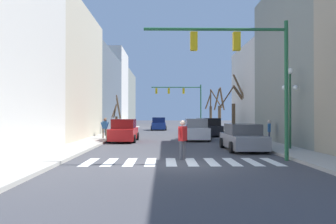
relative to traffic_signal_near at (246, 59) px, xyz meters
name	(u,v)px	position (x,y,z in m)	size (l,w,h in m)	color
ground_plane	(182,165)	(-2.96, -1.18, -4.63)	(240.00, 240.00, 0.00)	#424247
sidewalk_left	(34,163)	(-9.13, -1.18, -4.55)	(2.18, 90.00, 0.15)	#ADA89E
sidewalk_right	(329,163)	(3.21, -1.18, -4.55)	(2.18, 90.00, 0.15)	#ADA89E
building_row_left	(88,85)	(-13.22, 26.11, 1.23)	(6.00, 68.37, 13.34)	beige
building_row_right	(325,65)	(7.30, 7.37, 0.86)	(6.00, 30.75, 11.75)	tan
crosswalk_stripes	(181,162)	(-2.96, -0.35, -4.62)	(8.55, 2.60, 0.01)	white
traffic_signal_near	(246,59)	(0.00, 0.00, 0.00)	(6.60, 0.28, 6.39)	#236038
traffic_signal_far	(183,96)	(-0.85, 34.16, 0.36)	(7.50, 0.28, 6.68)	#236038
street_lamp_right_corner	(290,92)	(3.59, 4.00, -1.20)	(0.95, 0.36, 4.66)	#1E4C2D
car_driving_away_lane	(159,124)	(-4.40, 30.99, -3.80)	(2.15, 4.13, 1.78)	navy
car_parked_right_far	(243,138)	(0.93, 4.44, -3.89)	(2.13, 4.77, 1.56)	gray
car_parked_left_mid	(204,126)	(0.99, 23.22, -3.81)	(2.01, 4.28, 1.76)	white
car_driving_toward_lane	(124,131)	(-6.86, 11.05, -3.80)	(2.11, 4.88, 1.77)	red
car_at_intersection	(196,130)	(-1.03, 12.34, -3.80)	(2.05, 4.54, 1.79)	silver
car_parked_right_near	(210,128)	(0.92, 17.57, -3.80)	(2.14, 4.17, 1.79)	black
pedestrian_near_right_corner	(105,126)	(-8.66, 12.61, -3.49)	(0.72, 0.25, 1.67)	#7A705B
pedestrian_crossing_street	(269,129)	(3.74, 8.19, -3.54)	(0.31, 0.67, 1.58)	#282D47
pedestrian_on_right_sidewalk	(106,125)	(-9.22, 16.11, -3.47)	(0.23, 0.73, 1.71)	black
pedestrian_waiting_at_curb	(183,136)	(-2.84, 0.55, -3.55)	(0.52, 0.70, 1.83)	#4C4C51
street_tree_right_mid	(211,110)	(3.04, 31.68, -1.86)	(2.55, 1.70, 5.68)	brown
street_tree_right_near	(235,108)	(3.61, 18.42, -1.79)	(2.75, 1.70, 6.13)	brown
street_tree_left_near	(220,110)	(3.69, 28.27, -1.88)	(1.61, 2.72, 5.64)	brown
street_tree_right_far	(117,116)	(-8.67, 19.66, -2.65)	(1.06, 2.06, 4.09)	#473828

